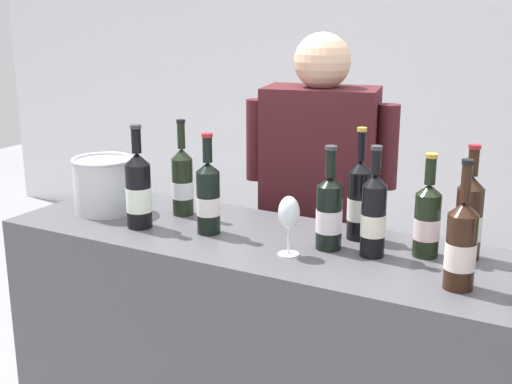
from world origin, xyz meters
name	(u,v)px	position (x,y,z in m)	size (l,w,h in m)	color
wall_back	(475,61)	(0.00, 2.60, 1.40)	(8.00, 0.10, 2.80)	white
wine_bottle_0	(208,197)	(-0.27, -0.04, 1.13)	(0.08, 0.08, 0.33)	black
wine_bottle_1	(359,200)	(0.18, 0.15, 1.14)	(0.07, 0.07, 0.36)	black
wine_bottle_2	(139,191)	(-0.50, -0.10, 1.13)	(0.09, 0.09, 0.35)	black
wine_bottle_3	(374,215)	(0.27, 0.02, 1.13)	(0.07, 0.07, 0.33)	black
wine_bottle_4	(427,219)	(0.41, 0.10, 1.12)	(0.08, 0.08, 0.31)	black
wine_bottle_6	(182,181)	(-0.46, 0.09, 1.13)	(0.08, 0.08, 0.34)	black
wine_bottle_7	(461,245)	(0.55, -0.10, 1.13)	(0.08, 0.08, 0.35)	black
wine_bottle_8	(469,217)	(0.52, 0.13, 1.13)	(0.08, 0.08, 0.34)	black
wine_bottle_10	(329,212)	(0.13, 0.02, 1.12)	(0.08, 0.08, 0.32)	black
wine_glass	(289,215)	(0.05, -0.09, 1.13)	(0.06, 0.06, 0.18)	silver
ice_bucket	(104,184)	(-0.73, -0.01, 1.11)	(0.22, 0.22, 0.20)	silver
person_server	(318,249)	(-0.13, 0.53, 0.80)	(0.57, 0.33, 1.63)	black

